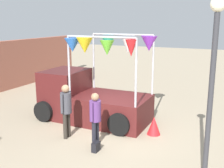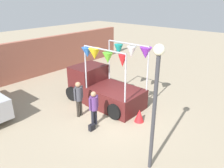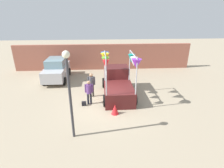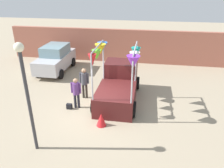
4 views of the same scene
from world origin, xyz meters
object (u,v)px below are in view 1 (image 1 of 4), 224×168
object	(u,v)px
person_customer	(95,114)
person_vendor	(66,106)
street_lamp	(213,67)
folded_kite_bundle_crimson	(154,126)
handbag	(96,147)
vendor_truck	(88,95)

from	to	relation	value
person_customer	person_vendor	bearing A→B (deg)	84.36
street_lamp	folded_kite_bundle_crimson	xyz separation A→B (m)	(2.14, 1.88, -2.39)
person_vendor	handbag	size ratio (longest dim) A/B	6.20
person_vendor	street_lamp	world-z (taller)	street_lamp
person_vendor	handbag	world-z (taller)	person_vendor
person_vendor	street_lamp	bearing A→B (deg)	-99.24
person_vendor	folded_kite_bundle_crimson	world-z (taller)	person_vendor
vendor_truck	person_customer	world-z (taller)	vendor_truck
person_customer	street_lamp	size ratio (longest dim) A/B	0.39
person_vendor	handbag	bearing A→B (deg)	-109.47
street_lamp	folded_kite_bundle_crimson	world-z (taller)	street_lamp
vendor_truck	person_vendor	world-z (taller)	vendor_truck
person_customer	folded_kite_bundle_crimson	xyz separation A→B (m)	(1.55, -1.33, -0.67)
folded_kite_bundle_crimson	person_vendor	bearing A→B (deg)	120.68
vendor_truck	street_lamp	size ratio (longest dim) A/B	1.01
street_lamp	folded_kite_bundle_crimson	distance (m)	3.72
person_vendor	folded_kite_bundle_crimson	size ratio (longest dim) A/B	2.89
person_vendor	handbag	distance (m)	1.65
vendor_truck	folded_kite_bundle_crimson	distance (m)	2.80
street_lamp	folded_kite_bundle_crimson	size ratio (longest dim) A/B	6.91
person_customer	folded_kite_bundle_crimson	world-z (taller)	person_customer
handbag	folded_kite_bundle_crimson	bearing A→B (deg)	-30.75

